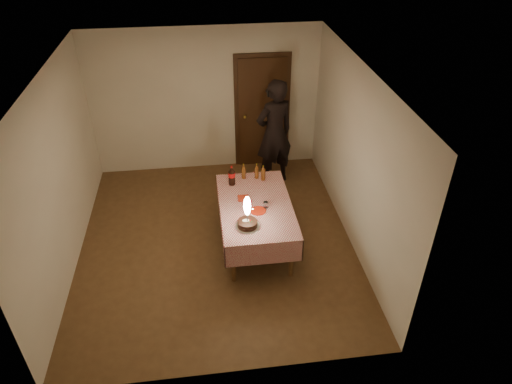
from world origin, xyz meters
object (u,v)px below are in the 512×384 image
Objects in this scene: birthday_cake at (247,219)px; amber_bottle_right at (263,173)px; red_cup at (249,203)px; clear_cup at (266,205)px; cola_bottle at (232,176)px; photographer at (274,133)px; amber_bottle_mid at (257,171)px; red_plate at (258,211)px; dining_table at (256,210)px; amber_bottle_left at (244,172)px.

amber_bottle_right is (0.37, 1.11, -0.01)m from birthday_cake.
clear_cup is (0.23, -0.05, -0.01)m from red_cup.
clear_cup is (0.30, 0.39, -0.08)m from birthday_cake.
cola_bottle is 1.38m from photographer.
amber_bottle_mid is 0.13× the size of photographer.
clear_cup is at bearing 32.70° from red_plate.
amber_bottle_right reaches higher than dining_table.
amber_bottle_right reaches higher than red_cup.
amber_bottle_mid is 1.07m from photographer.
dining_table is 1.79m from photographer.
red_cup is at bearing -90.53° from amber_bottle_left.
red_cup is 0.75m from amber_bottle_left.
red_cup is 0.24m from clear_cup.
red_plate is 2.44× the size of clear_cup.
amber_bottle_right reaches higher than clear_cup.
clear_cup is 0.05× the size of photographer.
red_cup is 0.64m from cola_bottle.
clear_cup is 0.28× the size of cola_bottle.
amber_bottle_left is at bearing 86.27° from birthday_cake.
dining_table is 0.19m from red_plate.
amber_bottle_left is 0.13× the size of photographer.
photographer reaches higher than dining_table.
red_plate is 0.89m from amber_bottle_left.
red_plate is 0.18m from red_cup.
amber_bottle_right is at bearing 71.58° from birthday_cake.
birthday_cake is 0.25× the size of photographer.
red_cup is (-0.12, 0.13, 0.05)m from red_plate.
clear_cup is at bearing -95.35° from amber_bottle_right.
birthday_cake is 5.33× the size of clear_cup.
red_plate reaches higher than dining_table.
cola_bottle is 0.49m from amber_bottle_right.
photographer is (0.54, 1.67, 0.35)m from dining_table.
birthday_cake is at bearing -99.09° from red_cup.
amber_bottle_left reaches higher than dining_table.
cola_bottle is 0.17× the size of photographer.
amber_bottle_right is (0.29, -0.09, 0.00)m from amber_bottle_left.
dining_table is 7.82× the size of red_plate.
photographer is (0.41, 1.76, 0.21)m from clear_cup.
dining_table is at bearing -107.89° from photographer.
dining_table is 0.21m from clear_cup.
amber_bottle_mid is at bearing 81.14° from dining_table.
amber_bottle_left is 1.00× the size of amber_bottle_mid.
red_cup is (0.07, 0.44, -0.07)m from birthday_cake.
photographer is at bearing 72.11° from dining_table.
amber_bottle_mid is at bearing -113.88° from photographer.
red_plate is at bearing -96.02° from amber_bottle_mid.
cola_bottle is (-0.19, 0.60, 0.10)m from red_cup.
cola_bottle is at bearing -161.65° from amber_bottle_mid.
photographer is (0.34, 1.04, 0.13)m from amber_bottle_right.
red_cup is 0.73m from amber_bottle_right.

